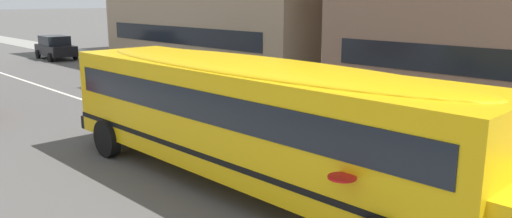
# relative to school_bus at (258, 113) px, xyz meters

# --- Properties ---
(ground_plane) EXTENTS (400.00, 400.00, 0.00)m
(ground_plane) POSITION_rel_school_bus_xyz_m (-3.61, 1.55, -1.74)
(ground_plane) COLOR #54514F
(sidewalk_far) EXTENTS (120.00, 3.00, 0.01)m
(sidewalk_far) POSITION_rel_school_bus_xyz_m (-3.61, 9.43, -1.74)
(sidewalk_far) COLOR gray
(sidewalk_far) RESTS_ON ground_plane
(lane_centreline) EXTENTS (110.00, 0.16, 0.01)m
(lane_centreline) POSITION_rel_school_bus_xyz_m (-3.61, 1.55, -1.74)
(lane_centreline) COLOR silver
(lane_centreline) RESTS_ON ground_plane
(school_bus) EXTENTS (13.16, 3.12, 2.93)m
(school_bus) POSITION_rel_school_bus_xyz_m (0.00, 0.00, 0.00)
(school_bus) COLOR yellow
(school_bus) RESTS_ON ground_plane
(parked_car_white_by_lamppost) EXTENTS (3.97, 2.03, 1.64)m
(parked_car_white_by_lamppost) POSITION_rel_school_bus_xyz_m (-12.55, 6.90, -0.90)
(parked_car_white_by_lamppost) COLOR silver
(parked_car_white_by_lamppost) RESTS_ON ground_plane
(parked_car_black_past_driveway) EXTENTS (3.99, 2.05, 1.64)m
(parked_car_black_past_driveway) POSITION_rel_school_bus_xyz_m (-27.63, 6.57, -0.90)
(parked_car_black_past_driveway) COLOR black
(parked_car_black_past_driveway) RESTS_ON ground_plane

